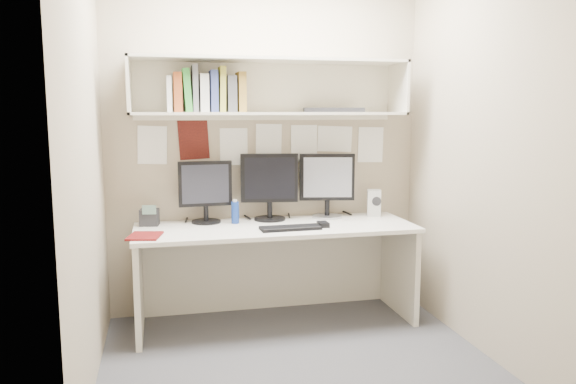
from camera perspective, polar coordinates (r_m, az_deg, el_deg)
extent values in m
cube|color=#424247|center=(3.68, 0.89, -16.65)|extent=(2.40, 2.00, 0.01)
cube|color=tan|center=(4.32, -2.24, 4.94)|extent=(2.40, 0.02, 2.60)
cube|color=tan|center=(2.39, 6.69, 2.24)|extent=(2.40, 0.02, 2.60)
cube|color=tan|center=(3.27, -19.94, 3.40)|extent=(0.02, 2.00, 2.60)
cube|color=tan|center=(3.82, 18.77, 4.08)|extent=(0.02, 2.00, 2.60)
cube|color=silver|center=(4.05, -1.25, -3.64)|extent=(2.00, 0.70, 0.03)
cube|color=beige|center=(4.45, -2.10, -7.39)|extent=(1.96, 0.02, 0.70)
cube|color=beige|center=(4.12, -1.75, 7.98)|extent=(2.00, 0.38, 0.02)
cube|color=beige|center=(4.14, -1.78, 13.25)|extent=(2.00, 0.38, 0.02)
cube|color=beige|center=(4.30, -2.24, 10.52)|extent=(2.00, 0.02, 0.40)
cube|color=beige|center=(4.05, -15.86, 10.36)|extent=(0.02, 0.38, 0.40)
cube|color=beige|center=(4.43, 11.12, 10.31)|extent=(0.02, 0.38, 0.40)
cylinder|color=black|center=(4.19, -8.31, -3.00)|extent=(0.21, 0.21, 0.02)
cylinder|color=black|center=(4.18, -8.33, -2.17)|extent=(0.04, 0.04, 0.11)
cube|color=black|center=(4.16, -8.40, 0.84)|extent=(0.39, 0.06, 0.33)
cube|color=black|center=(4.14, -8.38, 0.81)|extent=(0.34, 0.02, 0.28)
cylinder|color=black|center=(4.25, -1.87, -2.73)|extent=(0.24, 0.24, 0.02)
cylinder|color=black|center=(4.24, -1.87, -1.83)|extent=(0.04, 0.04, 0.12)
cube|color=black|center=(4.22, -1.92, 1.43)|extent=(0.43, 0.10, 0.37)
cube|color=black|center=(4.20, -1.86, 1.40)|extent=(0.37, 0.06, 0.31)
cylinder|color=#A5A5AA|center=(4.36, 3.99, -2.48)|extent=(0.23, 0.23, 0.02)
cylinder|color=black|center=(4.35, 4.00, -1.62)|extent=(0.04, 0.04, 0.12)
cube|color=black|center=(4.33, 3.98, 1.52)|extent=(0.42, 0.12, 0.36)
cube|color=#B1B0B5|center=(4.31, 4.06, 1.49)|extent=(0.36, 0.08, 0.31)
cube|color=black|center=(3.91, 0.25, -3.68)|extent=(0.43, 0.16, 0.02)
cube|color=black|center=(4.01, 3.58, -3.30)|extent=(0.07, 0.11, 0.03)
cube|color=#B5B5B0|center=(4.46, 8.73, -1.09)|extent=(0.13, 0.13, 0.21)
cylinder|color=black|center=(4.41, 8.99, -0.94)|extent=(0.07, 0.03, 0.07)
cylinder|color=navy|center=(4.13, -5.39, -2.10)|extent=(0.06, 0.06, 0.16)
cylinder|color=white|center=(4.11, -5.41, -0.93)|extent=(0.03, 0.03, 0.02)
cube|color=#5D1010|center=(3.80, -14.35, -4.35)|extent=(0.25, 0.28, 0.01)
cube|color=black|center=(4.16, -13.89, -2.51)|extent=(0.15, 0.13, 0.12)
cube|color=#4C6659|center=(4.09, -13.93, -1.77)|extent=(0.10, 0.02, 0.06)
cube|color=silver|center=(4.05, -11.99, 9.68)|extent=(0.03, 0.20, 0.25)
cube|color=#93401B|center=(4.05, -11.16, 9.89)|extent=(0.06, 0.20, 0.27)
cube|color=#2B812D|center=(4.05, -10.23, 10.11)|extent=(0.05, 0.20, 0.30)
cube|color=#56575C|center=(4.06, -9.44, 10.31)|extent=(0.04, 0.20, 0.33)
cube|color=beige|center=(4.06, -8.55, 9.89)|extent=(0.06, 0.20, 0.26)
cube|color=navy|center=(4.07, -7.58, 10.09)|extent=(0.05, 0.20, 0.29)
cube|color=olive|center=(4.07, -6.75, 10.29)|extent=(0.04, 0.20, 0.32)
cube|color=#414244|center=(4.08, -5.82, 9.87)|extent=(0.06, 0.20, 0.25)
cube|color=olive|center=(4.09, -4.81, 10.06)|extent=(0.05, 0.20, 0.28)
cube|color=black|center=(4.27, 4.65, 8.32)|extent=(0.47, 0.25, 0.03)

